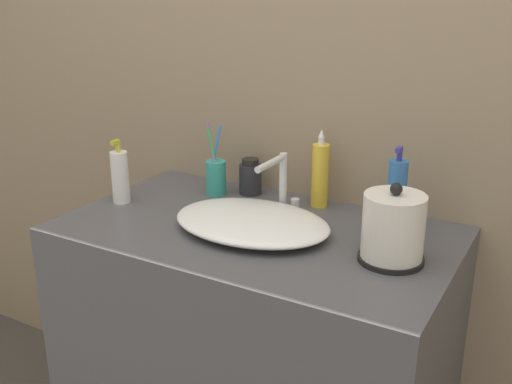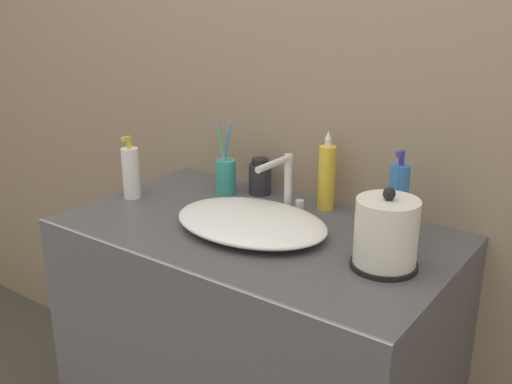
# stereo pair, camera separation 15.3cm
# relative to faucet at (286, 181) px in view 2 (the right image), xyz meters

# --- Properties ---
(wall_back) EXTENTS (6.00, 0.04, 2.60)m
(wall_back) POSITION_rel_faucet_xyz_m (-0.01, 0.19, 0.33)
(wall_back) COLOR gray
(wall_back) RESTS_ON ground_plane
(vanity_counter) EXTENTS (1.02, 0.59, 0.87)m
(vanity_counter) POSITION_rel_faucet_xyz_m (-0.01, -0.13, -0.53)
(vanity_counter) COLOR #4C4C51
(vanity_counter) RESTS_ON ground_plane
(sink_basin) EXTENTS (0.42, 0.30, 0.05)m
(sink_basin) POSITION_rel_faucet_xyz_m (-0.01, -0.15, -0.07)
(sink_basin) COLOR white
(sink_basin) RESTS_ON vanity_counter
(faucet) EXTENTS (0.06, 0.16, 0.17)m
(faucet) POSITION_rel_faucet_xyz_m (0.00, 0.00, 0.00)
(faucet) COLOR silver
(faucet) RESTS_ON vanity_counter
(electric_kettle) EXTENTS (0.15, 0.15, 0.19)m
(electric_kettle) POSITION_rel_faucet_xyz_m (0.36, -0.15, -0.02)
(electric_kettle) COLOR black
(electric_kettle) RESTS_ON vanity_counter
(toothbrush_cup) EXTENTS (0.06, 0.06, 0.22)m
(toothbrush_cup) POSITION_rel_faucet_xyz_m (-0.24, 0.04, -0.04)
(toothbrush_cup) COLOR teal
(toothbrush_cup) RESTS_ON vanity_counter
(lotion_bottle) EXTENTS (0.05, 0.05, 0.19)m
(lotion_bottle) POSITION_rel_faucet_xyz_m (-0.45, -0.15, -0.02)
(lotion_bottle) COLOR white
(lotion_bottle) RESTS_ON vanity_counter
(shampoo_bottle) EXTENTS (0.07, 0.07, 0.11)m
(shampoo_bottle) POSITION_rel_faucet_xyz_m (-0.16, 0.10, -0.04)
(shampoo_bottle) COLOR #28282D
(shampoo_bottle) RESTS_ON vanity_counter
(mouthwash_bottle) EXTENTS (0.05, 0.05, 0.23)m
(mouthwash_bottle) POSITION_rel_faucet_xyz_m (0.31, 0.03, 0.00)
(mouthwash_bottle) COLOR #3370B7
(mouthwash_bottle) RESTS_ON vanity_counter
(hand_cream_bottle) EXTENTS (0.05, 0.05, 0.23)m
(hand_cream_bottle) POSITION_rel_faucet_xyz_m (0.07, 0.10, -0.00)
(hand_cream_bottle) COLOR gold
(hand_cream_bottle) RESTS_ON vanity_counter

